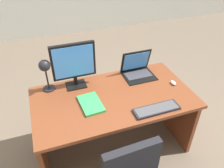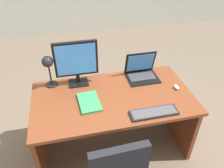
{
  "view_description": "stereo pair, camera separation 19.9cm",
  "coord_description": "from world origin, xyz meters",
  "px_view_note": "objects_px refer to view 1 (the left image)",
  "views": [
    {
      "loc": [
        -0.58,
        -1.58,
        2.09
      ],
      "look_at": [
        0.0,
        0.04,
        0.85
      ],
      "focal_mm": 35.84,
      "sensor_mm": 36.0,
      "label": 1
    },
    {
      "loc": [
        -0.39,
        -1.64,
        2.09
      ],
      "look_at": [
        0.0,
        0.04,
        0.85
      ],
      "focal_mm": 35.84,
      "sensor_mm": 36.0,
      "label": 2
    }
  ],
  "objects_px": {
    "mouse": "(173,83)",
    "desk": "(112,110)",
    "keyboard": "(157,109)",
    "laptop": "(137,67)",
    "monitor": "(74,63)",
    "desk_lamp": "(45,69)",
    "book": "(91,104)"
  },
  "relations": [
    {
      "from": "desk_lamp",
      "to": "desk",
      "type": "bearing_deg",
      "value": -23.97
    },
    {
      "from": "desk",
      "to": "desk_lamp",
      "type": "bearing_deg",
      "value": 156.03
    },
    {
      "from": "laptop",
      "to": "monitor",
      "type": "bearing_deg",
      "value": -179.97
    },
    {
      "from": "mouse",
      "to": "book",
      "type": "distance_m",
      "value": 0.9
    },
    {
      "from": "desk",
      "to": "book",
      "type": "xyz_separation_m",
      "value": [
        -0.24,
        -0.09,
        0.23
      ]
    },
    {
      "from": "monitor",
      "to": "laptop",
      "type": "distance_m",
      "value": 0.71
    },
    {
      "from": "monitor",
      "to": "laptop",
      "type": "height_order",
      "value": "monitor"
    },
    {
      "from": "desk",
      "to": "monitor",
      "type": "height_order",
      "value": "monitor"
    },
    {
      "from": "desk",
      "to": "laptop",
      "type": "xyz_separation_m",
      "value": [
        0.38,
        0.25,
        0.3
      ]
    },
    {
      "from": "laptop",
      "to": "book",
      "type": "distance_m",
      "value": 0.71
    },
    {
      "from": "keyboard",
      "to": "mouse",
      "type": "distance_m",
      "value": 0.47
    },
    {
      "from": "desk",
      "to": "monitor",
      "type": "bearing_deg",
      "value": 140.58
    },
    {
      "from": "desk",
      "to": "mouse",
      "type": "height_order",
      "value": "mouse"
    },
    {
      "from": "desk",
      "to": "keyboard",
      "type": "xyz_separation_m",
      "value": [
        0.3,
        -0.36,
        0.23
      ]
    },
    {
      "from": "laptop",
      "to": "keyboard",
      "type": "xyz_separation_m",
      "value": [
        -0.09,
        -0.61,
        -0.07
      ]
    },
    {
      "from": "mouse",
      "to": "desk_lamp",
      "type": "distance_m",
      "value": 1.29
    },
    {
      "from": "desk_lamp",
      "to": "mouse",
      "type": "bearing_deg",
      "value": -14.64
    },
    {
      "from": "monitor",
      "to": "desk_lamp",
      "type": "distance_m",
      "value": 0.27
    },
    {
      "from": "mouse",
      "to": "book",
      "type": "bearing_deg",
      "value": -178.23
    },
    {
      "from": "desk_lamp",
      "to": "laptop",
      "type": "bearing_deg",
      "value": -0.37
    },
    {
      "from": "keyboard",
      "to": "book",
      "type": "xyz_separation_m",
      "value": [
        -0.54,
        0.27,
        0.0
      ]
    },
    {
      "from": "mouse",
      "to": "desk",
      "type": "bearing_deg",
      "value": 174.21
    },
    {
      "from": "monitor",
      "to": "book",
      "type": "xyz_separation_m",
      "value": [
        0.06,
        -0.34,
        -0.26
      ]
    },
    {
      "from": "keyboard",
      "to": "mouse",
      "type": "xyz_separation_m",
      "value": [
        0.36,
        0.3,
        0.01
      ]
    },
    {
      "from": "monitor",
      "to": "laptop",
      "type": "bearing_deg",
      "value": 0.03
    },
    {
      "from": "mouse",
      "to": "desk_lamp",
      "type": "bearing_deg",
      "value": 165.36
    },
    {
      "from": "monitor",
      "to": "book",
      "type": "bearing_deg",
      "value": -79.56
    },
    {
      "from": "laptop",
      "to": "desk",
      "type": "bearing_deg",
      "value": -147.08
    },
    {
      "from": "book",
      "to": "desk_lamp",
      "type": "bearing_deg",
      "value": 133.75
    },
    {
      "from": "laptop",
      "to": "book",
      "type": "xyz_separation_m",
      "value": [
        -0.62,
        -0.34,
        -0.07
      ]
    },
    {
      "from": "monitor",
      "to": "keyboard",
      "type": "height_order",
      "value": "monitor"
    },
    {
      "from": "desk_lamp",
      "to": "book",
      "type": "relative_size",
      "value": 1.14
    }
  ]
}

